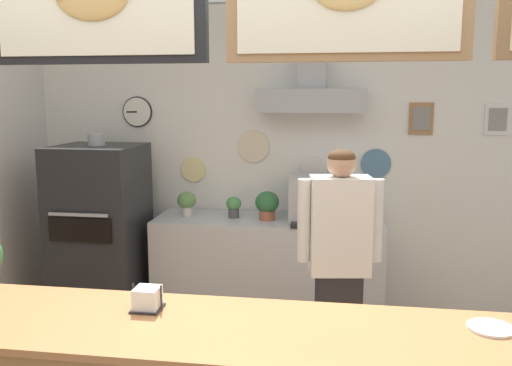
# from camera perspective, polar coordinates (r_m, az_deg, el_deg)

# --- Properties ---
(back_wall_assembly) EXTENTS (4.76, 2.91, 2.78)m
(back_wall_assembly) POSITION_cam_1_polar(r_m,az_deg,el_deg) (4.81, 3.03, 3.65)
(back_wall_assembly) COLOR gray
(back_wall_assembly) RESTS_ON ground_plane
(back_prep_counter) EXTENTS (1.98, 0.62, 0.89)m
(back_prep_counter) POSITION_cam_1_polar(r_m,az_deg,el_deg) (4.84, 1.29, -9.03)
(back_prep_counter) COLOR #B7BABF
(back_prep_counter) RESTS_ON ground_plane
(pizza_oven) EXTENTS (0.71, 0.76, 1.64)m
(pizza_oven) POSITION_cam_1_polar(r_m,az_deg,el_deg) (4.91, -16.06, -5.11)
(pizza_oven) COLOR #232326
(pizza_oven) RESTS_ON ground_plane
(shop_worker) EXTENTS (0.52, 0.27, 1.64)m
(shop_worker) POSITION_cam_1_polar(r_m,az_deg,el_deg) (3.42, 8.73, -9.16)
(shop_worker) COLOR #232328
(shop_worker) RESTS_ON ground_plane
(espresso_machine) EXTENTS (0.52, 0.52, 0.40)m
(espresso_machine) POSITION_cam_1_polar(r_m,az_deg,el_deg) (4.62, 6.91, -1.69)
(espresso_machine) COLOR #A3A5AD
(espresso_machine) RESTS_ON back_prep_counter
(potted_oregano) EXTENTS (0.21, 0.21, 0.25)m
(potted_oregano) POSITION_cam_1_polar(r_m,az_deg,el_deg) (4.67, 1.18, -2.25)
(potted_oregano) COLOR #9E563D
(potted_oregano) RESTS_ON back_prep_counter
(potted_thyme) EXTENTS (0.17, 0.17, 0.22)m
(potted_thyme) POSITION_cam_1_polar(r_m,az_deg,el_deg) (4.85, -7.34, -1.97)
(potted_thyme) COLOR beige
(potted_thyme) RESTS_ON back_prep_counter
(potted_basil) EXTENTS (0.20, 0.20, 0.24)m
(potted_basil) POSITION_cam_1_polar(r_m,az_deg,el_deg) (4.68, 10.95, -2.36)
(potted_basil) COLOR beige
(potted_basil) RESTS_ON back_prep_counter
(potted_rosemary) EXTENTS (0.13, 0.13, 0.19)m
(potted_rosemary) POSITION_cam_1_polar(r_m,az_deg,el_deg) (4.75, -2.37, -2.43)
(potted_rosemary) COLOR #4C4C51
(potted_rosemary) RESTS_ON back_prep_counter
(napkin_holder) EXTENTS (0.13, 0.13, 0.11)m
(napkin_holder) POSITION_cam_1_polar(r_m,az_deg,el_deg) (2.44, -11.39, -11.95)
(napkin_holder) COLOR #262628
(napkin_holder) RESTS_ON service_counter
(condiment_plate) EXTENTS (0.18, 0.18, 0.01)m
(condiment_plate) POSITION_cam_1_polar(r_m,az_deg,el_deg) (2.41, 23.52, -13.84)
(condiment_plate) COLOR white
(condiment_plate) RESTS_ON service_counter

